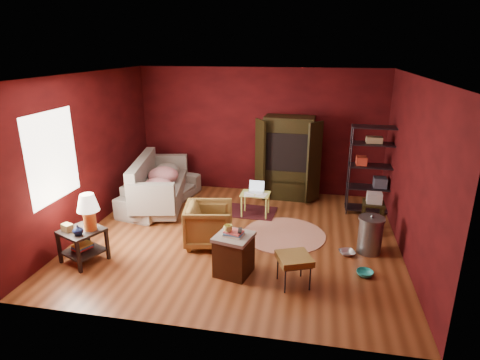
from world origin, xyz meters
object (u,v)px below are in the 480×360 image
object	(u,v)px
armchair	(209,222)
tv_armoire	(288,157)
side_table	(85,222)
wire_shelving	(372,167)
laptop_desk	(256,195)
hamper	(234,254)
sofa	(160,186)

from	to	relation	value
armchair	tv_armoire	distance (m)	2.78
side_table	wire_shelving	bearing A→B (deg)	32.18
laptop_desk	tv_armoire	size ratio (longest dim) A/B	0.38
laptop_desk	wire_shelving	size ratio (longest dim) A/B	0.39
side_table	hamper	bearing A→B (deg)	1.68
sofa	side_table	distance (m)	2.47
tv_armoire	wire_shelving	distance (m)	1.78
laptop_desk	wire_shelving	distance (m)	2.36
sofa	wire_shelving	world-z (taller)	wire_shelving
armchair	hamper	size ratio (longest dim) A/B	1.11
sofa	side_table	world-z (taller)	side_table
tv_armoire	armchair	bearing A→B (deg)	-111.83
sofa	laptop_desk	xyz separation A→B (m)	(2.06, -0.19, 0.01)
sofa	tv_armoire	world-z (taller)	tv_armoire
tv_armoire	side_table	bearing A→B (deg)	-127.39
armchair	side_table	xyz separation A→B (m)	(-1.71, -0.92, 0.27)
tv_armoire	wire_shelving	xyz separation A→B (m)	(1.69, -0.56, 0.03)
armchair	hamper	world-z (taller)	armchair
side_table	laptop_desk	world-z (taller)	side_table
armchair	laptop_desk	world-z (taller)	armchair
armchair	wire_shelving	size ratio (longest dim) A/B	0.44
armchair	side_table	size ratio (longest dim) A/B	0.71
armchair	side_table	world-z (taller)	side_table
sofa	side_table	bearing A→B (deg)	-174.29
armchair	wire_shelving	distance (m)	3.45
laptop_desk	tv_armoire	distance (m)	1.37
sofa	wire_shelving	size ratio (longest dim) A/B	1.19
wire_shelving	hamper	bearing A→B (deg)	-128.67
armchair	wire_shelving	bearing A→B (deg)	-65.77
sofa	armchair	size ratio (longest dim) A/B	2.67
armchair	hamper	bearing A→B (deg)	-154.74
sofa	armchair	world-z (taller)	sofa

